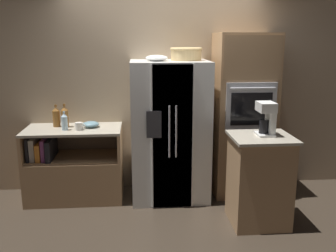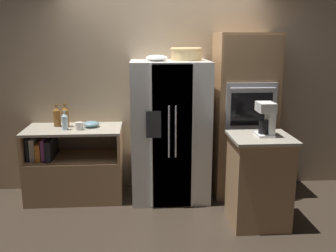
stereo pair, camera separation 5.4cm
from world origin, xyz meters
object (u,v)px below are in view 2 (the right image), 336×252
at_px(mixing_bowl, 91,124).
at_px(coffee_maker, 267,117).
at_px(fruit_bowl, 157,58).
at_px(refrigerator, 170,131).
at_px(bottle_tall, 65,116).
at_px(bottle_wide, 65,121).
at_px(wall_oven, 243,116).
at_px(bottle_short, 57,116).
at_px(mug, 79,126).
at_px(wicker_basket, 186,54).

height_order(mixing_bowl, coffee_maker, coffee_maker).
bearing_deg(fruit_bowl, refrigerator, 11.84).
height_order(bottle_tall, bottle_wide, bottle_tall).
xyz_separation_m(mixing_bowl, coffee_maker, (1.91, -0.85, 0.24)).
relative_size(wall_oven, bottle_short, 7.38).
bearing_deg(refrigerator, fruit_bowl, -168.16).
xyz_separation_m(wall_oven, coffee_maker, (0.02, -0.82, 0.15)).
distance_m(bottle_tall, coffee_maker, 2.40).
bearing_deg(mixing_bowl, mug, -132.64).
xyz_separation_m(wicker_basket, mug, (-1.28, -0.10, -0.84)).
relative_size(wall_oven, mixing_bowl, 10.13).
bearing_deg(refrigerator, mug, -177.96).
distance_m(wall_oven, coffee_maker, 0.84).
distance_m(wall_oven, fruit_bowl, 1.30).
bearing_deg(bottle_tall, bottle_wide, -82.18).
height_order(fruit_bowl, coffee_maker, fruit_bowl).
distance_m(wicker_basket, bottle_short, 1.76).
bearing_deg(mug, wall_oven, 2.95).
xyz_separation_m(refrigerator, coffee_maker, (0.94, -0.76, 0.32)).
relative_size(refrigerator, wicker_basket, 4.42).
height_order(wall_oven, mug, wall_oven).
bearing_deg(fruit_bowl, mixing_bowl, 171.15).
bearing_deg(bottle_wide, refrigerator, 1.16).
distance_m(bottle_tall, bottle_wide, 0.16).
bearing_deg(bottle_tall, bottle_short, 165.56).
bearing_deg(mug, fruit_bowl, 0.36).
relative_size(mug, coffee_maker, 0.34).
relative_size(bottle_tall, bottle_short, 1.05).
xyz_separation_m(bottle_wide, coffee_maker, (2.20, -0.73, 0.17)).
height_order(refrigerator, wall_oven, wall_oven).
bearing_deg(bottle_short, coffee_maker, -21.60).
distance_m(bottle_short, coffee_maker, 2.51).
bearing_deg(coffee_maker, refrigerator, 141.19).
xyz_separation_m(fruit_bowl, mug, (-0.93, -0.01, -0.79)).
height_order(refrigerator, mixing_bowl, refrigerator).
bearing_deg(mixing_bowl, bottle_tall, 172.25).
distance_m(wall_oven, wicker_basket, 1.05).
bearing_deg(bottle_wide, bottle_short, 124.75).
height_order(refrigerator, bottle_short, refrigerator).
relative_size(bottle_wide, mixing_bowl, 1.13).
height_order(wicker_basket, coffee_maker, wicker_basket).
xyz_separation_m(bottle_wide, mixing_bowl, (0.29, 0.12, -0.07)).
height_order(bottle_tall, coffee_maker, coffee_maker).
bearing_deg(mixing_bowl, wicker_basket, -1.55).
relative_size(bottle_tall, mug, 2.41).
height_order(fruit_bowl, mixing_bowl, fruit_bowl).
xyz_separation_m(fruit_bowl, bottle_tall, (-1.12, 0.17, -0.71)).
bearing_deg(mixing_bowl, fruit_bowl, -8.85).
relative_size(bottle_short, mug, 2.29).
distance_m(bottle_wide, coffee_maker, 2.32).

